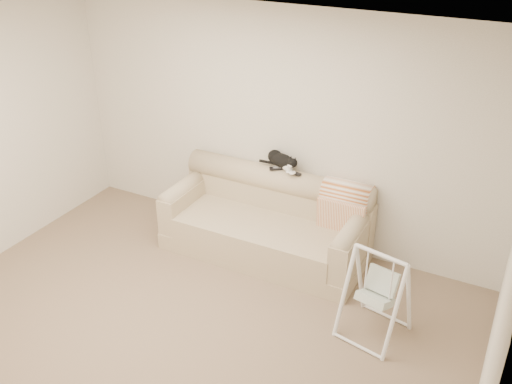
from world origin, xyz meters
TOP-DOWN VIEW (x-y plane):
  - ground_plane at (0.00, 0.00)m, footprint 5.00×5.00m
  - room_shell at (0.00, 0.00)m, footprint 5.04×4.04m
  - sofa at (0.09, 1.62)m, footprint 2.20×0.93m
  - remote_a at (0.09, 1.84)m, footprint 0.18×0.14m
  - remote_b at (0.29, 1.82)m, footprint 0.18×0.08m
  - tuxedo_cat at (0.13, 1.88)m, footprint 0.50×0.31m
  - throw_blanket at (0.88, 1.84)m, footprint 0.51×0.38m
  - baby_swing at (1.54, 0.85)m, footprint 0.63×0.65m

SIDE VIEW (x-z plane):
  - ground_plane at x=0.00m, z-range 0.00..0.00m
  - sofa at x=0.09m, z-range -0.10..0.80m
  - baby_swing at x=1.54m, z-range 0.00..0.86m
  - throw_blanket at x=0.88m, z-range 0.44..1.01m
  - remote_b at x=0.29m, z-range 0.90..0.92m
  - remote_a at x=0.09m, z-range 0.90..0.92m
  - tuxedo_cat at x=0.13m, z-range 0.90..1.09m
  - room_shell at x=0.00m, z-range 0.23..2.83m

